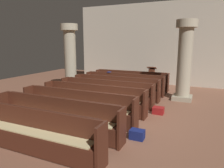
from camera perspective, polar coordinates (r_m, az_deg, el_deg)
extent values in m
plane|color=brown|center=(6.74, 2.16, -8.97)|extent=(19.20, 19.20, 0.00)
cube|color=beige|center=(12.18, 13.28, 10.51)|extent=(10.00, 0.16, 4.50)
cube|color=#4C2316|center=(10.77, 5.08, 0.96)|extent=(3.67, 0.38, 0.05)
cube|color=#4C2316|center=(10.89, 5.40, 2.38)|extent=(3.67, 0.04, 0.45)
cube|color=#411E13|center=(10.90, 5.50, 3.52)|extent=(3.52, 0.06, 0.02)
cube|color=#442014|center=(11.50, -3.71, 1.74)|extent=(0.06, 0.44, 0.90)
cube|color=#442014|center=(10.32, 14.89, 0.31)|extent=(0.06, 0.44, 0.90)
cube|color=#482115|center=(10.65, 4.75, -0.32)|extent=(3.67, 0.03, 0.38)
cube|color=#D1BC84|center=(10.75, 5.05, 1.12)|extent=(3.37, 0.32, 0.03)
cube|color=#4C2316|center=(9.86, 3.19, 0.04)|extent=(3.67, 0.38, 0.05)
cube|color=#4C2316|center=(9.97, 3.55, 1.60)|extent=(3.67, 0.04, 0.45)
cube|color=#411E13|center=(9.98, 3.66, 2.85)|extent=(3.52, 0.06, 0.02)
cube|color=#442014|center=(10.66, -6.20, 0.95)|extent=(0.06, 0.44, 0.90)
cube|color=#442014|center=(9.36, 13.88, -0.72)|extent=(0.06, 0.44, 0.90)
cube|color=#482115|center=(9.74, 2.80, -1.37)|extent=(3.67, 0.03, 0.38)
cube|color=#D1BC84|center=(9.84, 3.15, 0.22)|extent=(3.37, 0.32, 0.03)
cube|color=#4C2316|center=(8.96, 0.91, -1.06)|extent=(3.67, 0.38, 0.05)
cube|color=#4C2316|center=(9.07, 1.33, 0.67)|extent=(3.67, 0.04, 0.45)
cube|color=#411E13|center=(9.07, 1.46, 2.05)|extent=(3.52, 0.06, 0.02)
cube|color=#442014|center=(9.83, -9.10, 0.02)|extent=(0.06, 0.44, 0.90)
cube|color=#442014|center=(8.41, 12.64, -1.97)|extent=(0.06, 0.44, 0.90)
cube|color=#482115|center=(8.86, 0.46, -2.62)|extent=(3.67, 0.03, 0.38)
cube|color=#D1BC84|center=(8.94, 0.86, -0.86)|extent=(3.37, 0.32, 0.03)
cube|color=#4C2316|center=(8.09, -1.87, -2.39)|extent=(3.67, 0.38, 0.05)
cube|color=#4C2316|center=(8.18, -1.36, -0.47)|extent=(3.67, 0.04, 0.45)
cube|color=#411E13|center=(8.19, -1.23, 1.06)|extent=(3.52, 0.06, 0.02)
cube|color=#442014|center=(9.04, -12.53, -1.07)|extent=(0.06, 0.44, 0.90)
cube|color=#442014|center=(7.48, 11.08, -3.55)|extent=(0.06, 0.44, 0.90)
cube|color=#482115|center=(7.99, -2.41, -4.15)|extent=(3.67, 0.03, 0.38)
cube|color=#D1BC84|center=(8.07, -1.93, -2.18)|extent=(3.37, 0.32, 0.03)
cube|color=#4C2316|center=(7.25, -5.31, -4.04)|extent=(3.67, 0.38, 0.05)
cube|color=#4C2316|center=(7.33, -4.70, -1.87)|extent=(3.67, 0.05, 0.45)
cube|color=#411E13|center=(7.32, -4.55, -0.16)|extent=(3.52, 0.06, 0.02)
cube|color=#442014|center=(8.30, -16.59, -2.36)|extent=(0.06, 0.44, 0.90)
cube|color=#442014|center=(6.55, 9.07, -5.56)|extent=(0.06, 0.44, 0.90)
cube|color=#482115|center=(7.16, -5.98, -6.02)|extent=(3.67, 0.03, 0.38)
cube|color=#D1BC84|center=(7.22, -5.40, -3.81)|extent=(3.37, 0.32, 0.03)
cube|color=#4C2316|center=(6.44, -9.66, -6.09)|extent=(3.67, 0.38, 0.05)
cube|color=#4C2316|center=(6.51, -8.91, -3.63)|extent=(3.67, 0.04, 0.45)
cube|color=#411E13|center=(6.50, -8.74, -1.71)|extent=(3.52, 0.06, 0.02)
cube|color=#442014|center=(7.60, -21.44, -3.87)|extent=(0.06, 0.44, 0.90)
cube|color=#442014|center=(5.65, 6.39, -8.22)|extent=(0.06, 0.44, 0.90)
cube|color=#482115|center=(6.37, -10.48, -8.33)|extent=(3.67, 0.03, 0.38)
cube|color=#D1BC84|center=(6.42, -9.77, -5.84)|extent=(3.37, 0.32, 0.03)
cube|color=#4C2316|center=(5.69, -15.25, -8.64)|extent=(3.67, 0.38, 0.05)
cube|color=#4C2316|center=(5.74, -14.31, -5.84)|extent=(3.67, 0.04, 0.45)
cube|color=#411E13|center=(5.72, -14.12, -3.67)|extent=(3.52, 0.06, 0.02)
cube|color=#442014|center=(6.98, -27.22, -5.64)|extent=(0.06, 0.44, 0.90)
cube|color=#442014|center=(4.78, 2.66, -11.83)|extent=(0.06, 0.44, 0.90)
cube|color=#482115|center=(5.65, -16.28, -11.20)|extent=(3.67, 0.03, 0.38)
cube|color=#D1BC84|center=(5.67, -15.40, -8.37)|extent=(3.37, 0.32, 0.03)
cube|color=#4C2316|center=(5.03, -22.53, -11.80)|extent=(3.67, 0.38, 0.05)
cube|color=#4C2316|center=(5.05, -21.35, -8.62)|extent=(3.67, 0.04, 0.45)
cube|color=#411E13|center=(5.02, -21.13, -6.17)|extent=(3.52, 0.06, 0.02)
cube|color=#442014|center=(3.97, -2.85, -16.89)|extent=(0.06, 0.44, 0.90)
cube|color=#482115|center=(5.01, -23.84, -14.67)|extent=(3.67, 0.03, 0.38)
cube|color=#D1BC84|center=(5.01, -22.73, -11.50)|extent=(3.37, 0.32, 0.03)
cube|color=#9F967E|center=(9.17, 18.50, -3.52)|extent=(0.76, 0.76, 0.18)
cylinder|color=#ADA389|center=(8.93, 19.07, 5.53)|extent=(0.56, 0.56, 2.72)
cylinder|color=#B6AB90|center=(8.92, 19.70, 15.22)|extent=(0.81, 0.81, 0.30)
cube|color=#9F967E|center=(10.72, -10.96, -1.08)|extent=(0.76, 0.76, 0.18)
cylinder|color=#ADA389|center=(10.51, -11.25, 6.67)|extent=(0.56, 0.56, 2.72)
cylinder|color=#B6AB90|center=(10.51, -11.57, 14.90)|extent=(0.81, 0.81, 0.30)
cube|color=#492215|center=(11.51, 10.59, -0.54)|extent=(0.45, 0.45, 0.06)
cube|color=#562819|center=(11.43, 10.67, 1.65)|extent=(0.28, 0.28, 0.95)
cube|color=#5B2A1A|center=(11.36, 10.77, 4.31)|extent=(0.48, 0.35, 0.15)
cube|color=navy|center=(10.30, -0.80, 3.27)|extent=(0.15, 0.20, 0.03)
cube|color=navy|center=(5.30, 6.82, -13.43)|extent=(0.35, 0.25, 0.23)
cube|color=maroon|center=(7.18, 12.45, -7.01)|extent=(0.35, 0.30, 0.22)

